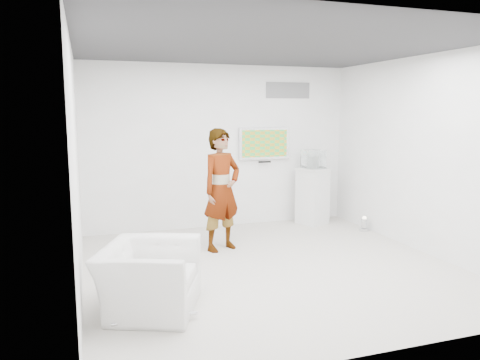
% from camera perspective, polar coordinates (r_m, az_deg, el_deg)
% --- Properties ---
extents(room, '(5.01, 5.01, 3.00)m').
position_cam_1_polar(room, '(6.35, 3.84, 2.40)').
color(room, '#BBB4AB').
rests_on(room, ground).
extents(tv, '(1.00, 0.08, 0.60)m').
position_cam_1_polar(tv, '(8.93, 2.94, 4.48)').
color(tv, silver).
rests_on(tv, room).
extents(logo_decal, '(0.90, 0.02, 0.30)m').
position_cam_1_polar(logo_decal, '(9.14, 5.87, 10.82)').
color(logo_decal, slate).
rests_on(logo_decal, room).
extents(person, '(0.82, 0.69, 1.90)m').
position_cam_1_polar(person, '(7.25, -2.25, -1.21)').
color(person, silver).
rests_on(person, room).
extents(armchair, '(1.32, 1.40, 0.72)m').
position_cam_1_polar(armchair, '(5.31, -11.00, -11.62)').
color(armchair, silver).
rests_on(armchair, room).
extents(pedestal, '(0.70, 0.70, 1.08)m').
position_cam_1_polar(pedestal, '(9.09, 8.83, -1.94)').
color(pedestal, silver).
rests_on(pedestal, room).
extents(floor_uplight, '(0.19, 0.19, 0.26)m').
position_cam_1_polar(floor_uplight, '(8.80, 14.90, -5.20)').
color(floor_uplight, silver).
rests_on(floor_uplight, room).
extents(vitrine, '(0.41, 0.41, 0.35)m').
position_cam_1_polar(vitrine, '(8.99, 8.93, 2.55)').
color(vitrine, silver).
rests_on(vitrine, pedestal).
extents(console, '(0.12, 0.16, 0.22)m').
position_cam_1_polar(console, '(9.00, 8.92, 2.15)').
color(console, silver).
rests_on(console, pedestal).
extents(wii_remote, '(0.04, 0.14, 0.04)m').
position_cam_1_polar(wii_remote, '(7.44, -1.53, 4.93)').
color(wii_remote, silver).
rests_on(wii_remote, person).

